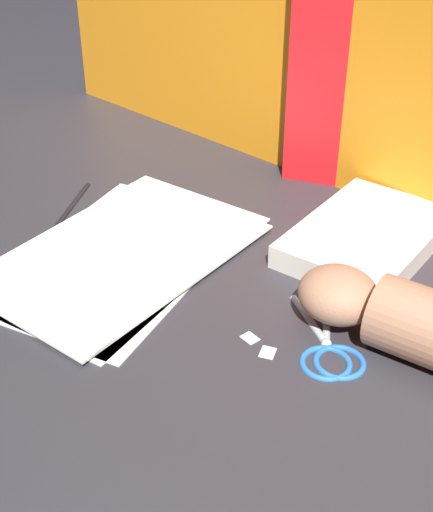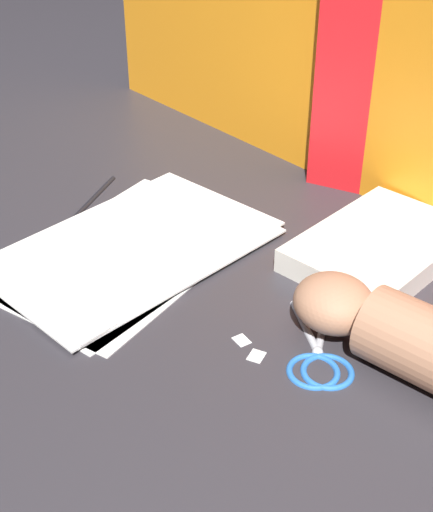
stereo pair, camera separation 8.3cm
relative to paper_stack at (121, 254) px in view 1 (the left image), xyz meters
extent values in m
plane|color=#2D2B30|center=(0.14, 0.00, -0.01)|extent=(6.00, 6.00, 0.00)
cube|color=orange|center=(-0.05, 0.38, 0.21)|extent=(0.80, 0.17, 0.44)
cube|color=white|center=(0.00, 0.00, 0.00)|extent=(0.26, 0.38, 0.00)
cube|color=white|center=(0.00, 0.00, 0.00)|extent=(0.23, 0.36, 0.00)
cube|color=white|center=(0.00, 0.00, 0.00)|extent=(0.27, 0.38, 0.00)
cube|color=white|center=(0.00, 0.01, 0.00)|extent=(0.25, 0.37, 0.00)
cube|color=silver|center=(0.26, 0.19, 0.01)|extent=(0.18, 0.25, 0.03)
sphere|color=silver|center=(0.30, -0.02, 0.00)|extent=(0.01, 0.01, 0.01)
cylinder|color=silver|center=(0.27, 0.01, 0.00)|extent=(0.08, 0.07, 0.01)
torus|color=blue|center=(0.33, -0.04, 0.00)|extent=(0.08, 0.08, 0.01)
cylinder|color=silver|center=(0.28, 0.02, 0.00)|extent=(0.05, 0.09, 0.01)
torus|color=blue|center=(0.32, -0.05, 0.00)|extent=(0.08, 0.08, 0.01)
ellipsoid|color=#A87556|center=(0.30, 0.02, 0.04)|extent=(0.10, 0.09, 0.06)
cube|color=white|center=(0.23, -0.05, -0.01)|extent=(0.02, 0.02, 0.00)
cube|color=white|center=(0.25, -0.07, -0.01)|extent=(0.02, 0.02, 0.00)
cylinder|color=black|center=(-0.15, 0.07, 0.00)|extent=(0.06, 0.14, 0.01)
camera|label=1|loc=(0.52, -0.60, 0.51)|focal=50.00mm
camera|label=2|loc=(0.59, -0.55, 0.51)|focal=50.00mm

